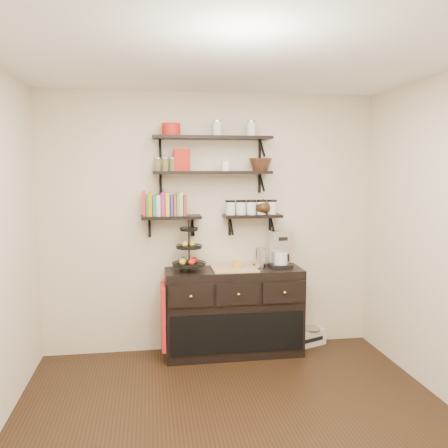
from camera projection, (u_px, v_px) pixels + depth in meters
floor at (242, 435)px, 3.44m from camera, size 3.50×3.50×0.00m
ceiling at (244, 50)px, 3.13m from camera, size 3.50×3.50×0.02m
back_wall at (211, 223)px, 5.00m from camera, size 3.50×0.02×2.70m
shelf_top at (212, 138)px, 4.77m from camera, size 1.20×0.27×0.23m
shelf_mid at (212, 173)px, 4.81m from camera, size 1.20×0.27×0.23m
shelf_low_left at (171, 218)px, 4.81m from camera, size 0.60×0.25×0.23m
shelf_low_right at (252, 216)px, 4.94m from camera, size 0.60×0.25×0.23m
cookbooks at (166, 204)px, 4.78m from camera, size 0.43×0.15×0.26m
glass_canisters at (251, 208)px, 4.93m from camera, size 0.54×0.10×0.13m
sideboard at (234, 311)px, 4.90m from camera, size 1.40×0.50×0.92m
fruit_stand at (189, 254)px, 4.77m from camera, size 0.34×0.34×0.49m
candle at (237, 264)px, 4.85m from camera, size 0.08×0.08×0.08m
coffee_maker at (280, 250)px, 4.93m from camera, size 0.23×0.22×0.39m
thermal_carafe at (260, 258)px, 4.86m from camera, size 0.11×0.11×0.22m
apron at (163, 317)px, 4.69m from camera, size 0.04×0.28×0.65m
radio at (311, 336)px, 5.20m from camera, size 0.35×0.28×0.19m
recipe_box at (182, 160)px, 4.74m from camera, size 0.17×0.08×0.22m
walnut_bowl at (260, 165)px, 4.87m from camera, size 0.24×0.24×0.13m
ramekins at (226, 166)px, 4.82m from camera, size 0.09×0.09×0.10m
teapot at (263, 207)px, 4.94m from camera, size 0.23×0.19×0.16m
red_pot at (171, 129)px, 4.69m from camera, size 0.18×0.18×0.12m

